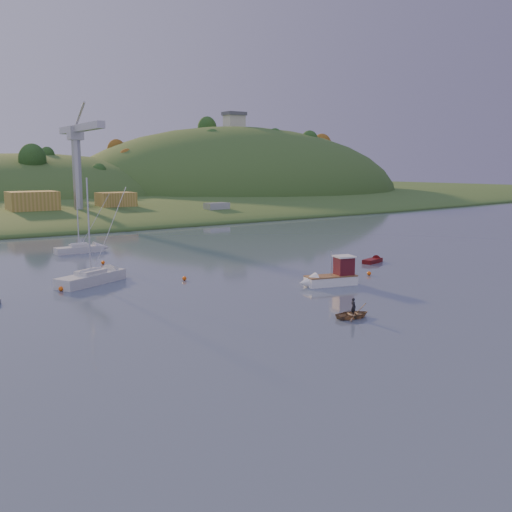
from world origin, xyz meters
TOP-DOWN VIEW (x-y plane):
  - shore_slope at (0.00, 165.00)m, footprint 640.00×150.00m
  - hill_center at (10.00, 210.00)m, footprint 140.00×120.00m
  - hill_right at (95.00, 195.00)m, footprint 150.00×130.00m
  - hilltop_house at (95.00, 195.00)m, footprint 9.00×7.00m
  - hillside_trees at (0.00, 185.00)m, footprint 280.00×50.00m
  - wharf at (5.00, 122.00)m, footprint 42.00×16.00m
  - shed_west at (-8.00, 123.00)m, footprint 11.00×8.00m
  - shed_east at (13.00, 124.00)m, footprint 9.00×7.00m
  - dock_crane at (2.00, 118.39)m, footprint 3.20×28.00m
  - fishing_boat at (0.06, 27.39)m, footprint 7.03×3.66m
  - sailboat_near at (-21.11, 43.14)m, footprint 8.78×6.02m
  - sailboat_far at (-14.83, 67.16)m, footprint 7.13×2.24m
  - canoe at (-7.26, 15.82)m, footprint 3.48×2.70m
  - paddler at (-7.26, 15.82)m, footprint 0.44×0.60m
  - red_tender at (15.99, 35.38)m, footprint 4.17×2.32m
  - work_vessel at (33.91, 108.00)m, footprint 15.13×6.48m
  - buoy_1 at (8.24, 29.00)m, footprint 0.50×0.50m
  - buoy_2 at (-25.01, 41.25)m, footprint 0.50×0.50m
  - buoy_3 at (-15.47, 55.06)m, footprint 0.50×0.50m
  - buoy_4 at (-11.61, 38.93)m, footprint 0.50×0.50m

SIDE VIEW (x-z plane):
  - shore_slope at x=0.00m, z-range -3.50..3.50m
  - hill_center at x=10.00m, z-range -18.00..18.00m
  - hill_right at x=95.00m, z-range -30.00..30.00m
  - hillside_trees at x=0.00m, z-range -16.00..16.00m
  - buoy_1 at x=8.24m, z-range 0.00..0.50m
  - buoy_2 at x=-25.01m, z-range 0.00..0.50m
  - buoy_3 at x=-15.47m, z-range 0.00..0.50m
  - buoy_4 at x=-11.61m, z-range 0.00..0.50m
  - red_tender at x=15.99m, z-range -0.39..0.95m
  - canoe at x=-7.26m, z-range 0.00..0.66m
  - sailboat_far at x=-14.83m, z-range -4.26..5.59m
  - sailboat_near at x=-21.11m, z-range -5.15..6.67m
  - paddler at x=-7.26m, z-range 0.00..1.53m
  - fishing_boat at x=0.06m, z-range -1.20..3.09m
  - wharf at x=5.00m, z-range 0.00..2.40m
  - work_vessel at x=33.91m, z-range -0.54..3.25m
  - shed_east at x=13.00m, z-range 2.40..6.40m
  - shed_west at x=-8.00m, z-range 2.40..7.20m
  - dock_crane at x=2.00m, z-range 7.02..27.32m
  - hilltop_house at x=95.00m, z-range 30.18..36.63m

